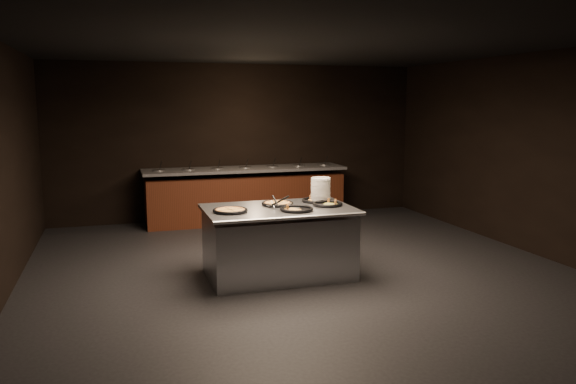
{
  "coord_description": "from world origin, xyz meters",
  "views": [
    {
      "loc": [
        -2.28,
        -6.42,
        2.18
      ],
      "look_at": [
        -0.19,
        0.3,
        1.06
      ],
      "focal_mm": 35.0,
      "sensor_mm": 36.0,
      "label": 1
    }
  ],
  "objects_px": {
    "serving_counter": "(278,243)",
    "pan_veggie_whole": "(230,210)",
    "plate_stack": "(321,190)",
    "pan_cheese_whole": "(277,203)"
  },
  "relations": [
    {
      "from": "serving_counter",
      "to": "pan_veggie_whole",
      "type": "relative_size",
      "value": 4.39
    },
    {
      "from": "serving_counter",
      "to": "pan_veggie_whole",
      "type": "height_order",
      "value": "pan_veggie_whole"
    },
    {
      "from": "plate_stack",
      "to": "pan_veggie_whole",
      "type": "bearing_deg",
      "value": -163.33
    },
    {
      "from": "serving_counter",
      "to": "pan_cheese_whole",
      "type": "relative_size",
      "value": 4.53
    },
    {
      "from": "plate_stack",
      "to": "pan_cheese_whole",
      "type": "relative_size",
      "value": 0.76
    },
    {
      "from": "serving_counter",
      "to": "pan_veggie_whole",
      "type": "bearing_deg",
      "value": -170.53
    },
    {
      "from": "plate_stack",
      "to": "pan_veggie_whole",
      "type": "distance_m",
      "value": 1.37
    },
    {
      "from": "serving_counter",
      "to": "plate_stack",
      "type": "bearing_deg",
      "value": 22.99
    },
    {
      "from": "serving_counter",
      "to": "pan_veggie_whole",
      "type": "xyz_separation_m",
      "value": [
        -0.63,
        -0.11,
        0.48
      ]
    },
    {
      "from": "serving_counter",
      "to": "pan_cheese_whole",
      "type": "xyz_separation_m",
      "value": [
        0.04,
        0.18,
        0.48
      ]
    }
  ]
}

